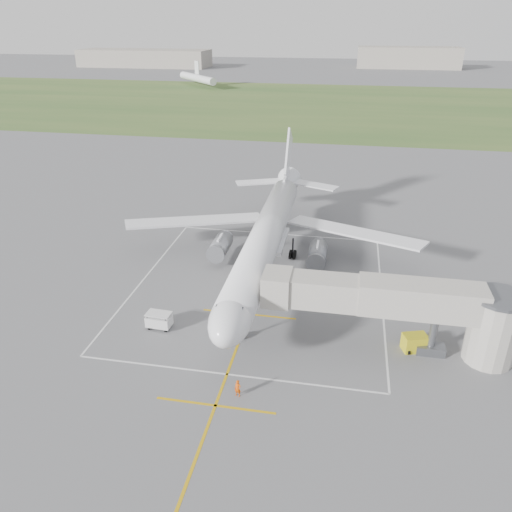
% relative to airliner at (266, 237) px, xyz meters
% --- Properties ---
extents(ground, '(700.00, 700.00, 0.00)m').
position_rel_airliner_xyz_m(ground, '(0.00, -0.75, -4.39)').
color(ground, '#5B5C5E').
rests_on(ground, ground).
extents(grass_strip, '(700.00, 120.00, 0.02)m').
position_rel_airliner_xyz_m(grass_strip, '(0.00, 129.25, -4.38)').
color(grass_strip, '#345324').
rests_on(grass_strip, ground).
extents(apron_markings, '(28.20, 60.00, 0.01)m').
position_rel_airliner_xyz_m(apron_markings, '(0.00, -6.57, -4.38)').
color(apron_markings, '#C0910B').
rests_on(apron_markings, ground).
extents(airliner, '(38.93, 46.75, 13.52)m').
position_rel_airliner_xyz_m(airliner, '(0.00, 0.00, 0.00)').
color(airliner, silver).
rests_on(airliner, ground).
extents(jet_bridge, '(23.40, 5.00, 7.20)m').
position_rel_airliner_xyz_m(jet_bridge, '(15.72, -14.25, 0.35)').
color(jet_bridge, '#A19D91').
rests_on(jet_bridge, ground).
extents(gpu_unit, '(2.52, 2.09, 1.64)m').
position_rel_airliner_xyz_m(gpu_unit, '(16.56, -14.00, -3.58)').
color(gpu_unit, gold).
rests_on(gpu_unit, ground).
extents(baggage_cart, '(2.55, 1.63, 1.71)m').
position_rel_airliner_xyz_m(baggage_cart, '(-8.43, -14.89, -3.52)').
color(baggage_cart, silver).
rests_on(baggage_cart, ground).
extents(ramp_worker_nose, '(0.63, 0.48, 1.55)m').
position_rel_airliner_xyz_m(ramp_worker_nose, '(1.55, -23.27, -3.62)').
color(ramp_worker_nose, '#D64906').
rests_on(ramp_worker_nose, ground).
extents(ramp_worker_wing, '(1.13, 1.14, 1.86)m').
position_rel_airliner_xyz_m(ramp_worker_wing, '(-3.19, -1.96, -3.46)').
color(ramp_worker_wing, '#E76307').
rests_on(ramp_worker_wing, ground).
extents(distant_hangars, '(345.00, 49.00, 12.00)m').
position_rel_airliner_xyz_m(distant_hangars, '(-16.15, 264.44, 0.78)').
color(distant_hangars, gray).
rests_on(distant_hangars, ground).
extents(distant_aircraft, '(173.39, 38.45, 8.85)m').
position_rel_airliner_xyz_m(distant_aircraft, '(16.88, 176.59, -0.80)').
color(distant_aircraft, silver).
rests_on(distant_aircraft, ground).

